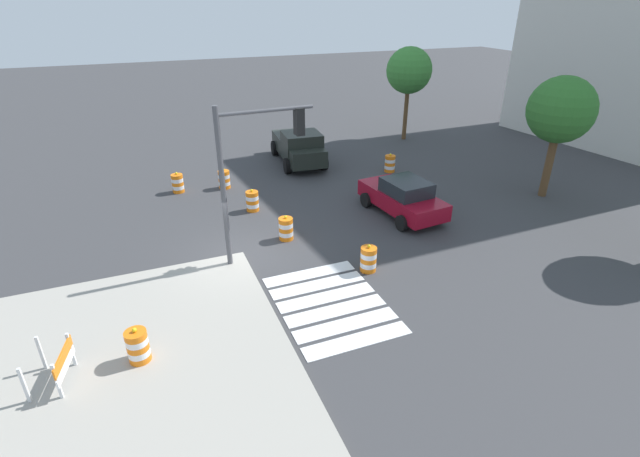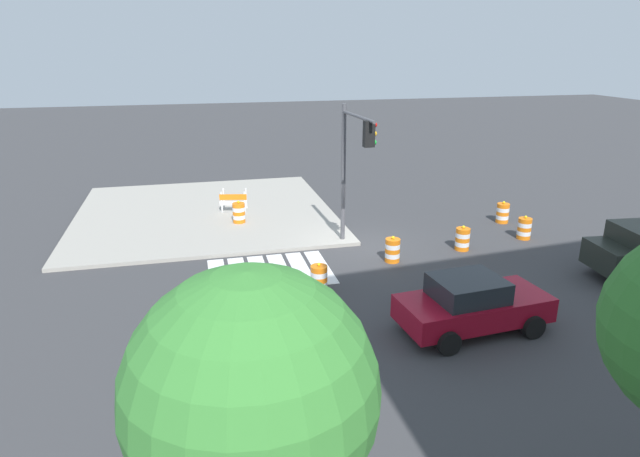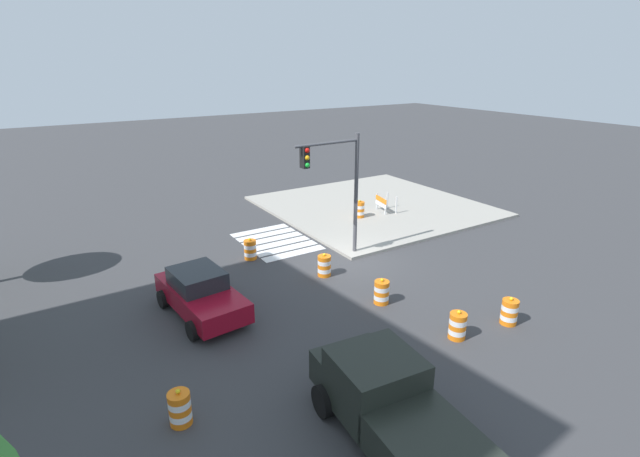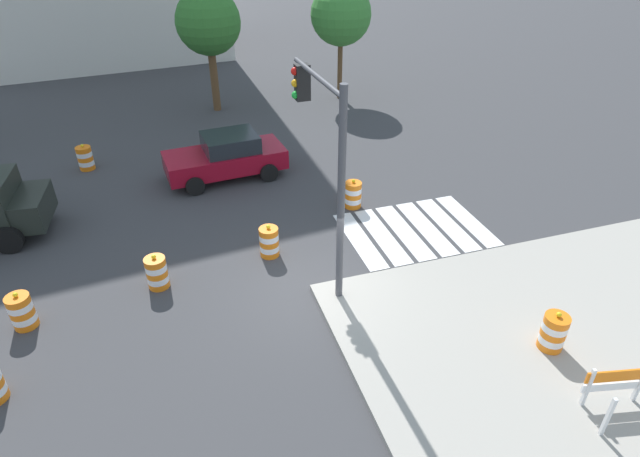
% 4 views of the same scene
% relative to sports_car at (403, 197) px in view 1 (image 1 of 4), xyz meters
% --- Properties ---
extents(ground_plane, '(120.00, 120.00, 0.00)m').
position_rel_sports_car_xyz_m(ground_plane, '(0.96, -7.32, -0.81)').
color(ground_plane, '#38383A').
extents(sidewalk_corner, '(12.00, 12.00, 0.15)m').
position_rel_sports_car_xyz_m(sidewalk_corner, '(6.96, -13.32, -0.74)').
color(sidewalk_corner, '#9E998E').
rests_on(sidewalk_corner, ground).
extents(crosswalk_stripes, '(4.35, 3.20, 0.02)m').
position_rel_sports_car_xyz_m(crosswalk_stripes, '(4.96, -5.52, -0.80)').
color(crosswalk_stripes, silver).
rests_on(crosswalk_stripes, ground).
extents(sports_car, '(4.45, 2.43, 1.63)m').
position_rel_sports_car_xyz_m(sports_car, '(0.00, 0.00, 0.00)').
color(sports_car, maroon).
rests_on(sports_car, ground).
extents(pickup_truck, '(5.31, 2.73, 1.92)m').
position_rel_sports_car_xyz_m(pickup_truck, '(-8.14, -1.80, 0.16)').
color(pickup_truck, black).
rests_on(pickup_truck, ground).
extents(traffic_barrel_near_corner, '(0.56, 0.56, 1.02)m').
position_rel_sports_car_xyz_m(traffic_barrel_near_corner, '(3.62, -3.53, -0.36)').
color(traffic_barrel_near_corner, orange).
rests_on(traffic_barrel_near_corner, ground).
extents(traffic_barrel_crosswalk_end, '(0.56, 0.56, 1.02)m').
position_rel_sports_car_xyz_m(traffic_barrel_crosswalk_end, '(-2.85, -5.95, -0.36)').
color(traffic_barrel_crosswalk_end, orange).
rests_on(traffic_barrel_crosswalk_end, ground).
extents(traffic_barrel_median_near, '(0.56, 0.56, 1.02)m').
position_rel_sports_car_xyz_m(traffic_barrel_median_near, '(-6.34, -8.74, -0.36)').
color(traffic_barrel_median_near, orange).
rests_on(traffic_barrel_median_near, ground).
extents(traffic_barrel_median_far, '(0.56, 0.56, 1.02)m').
position_rel_sports_car_xyz_m(traffic_barrel_median_far, '(0.31, -5.43, -0.36)').
color(traffic_barrel_median_far, orange).
rests_on(traffic_barrel_median_far, ground).
extents(traffic_barrel_far_curb, '(0.56, 0.56, 1.02)m').
position_rel_sports_car_xyz_m(traffic_barrel_far_curb, '(-6.02, -6.54, -0.36)').
color(traffic_barrel_far_curb, orange).
rests_on(traffic_barrel_far_curb, ground).
extents(traffic_barrel_lane_center, '(0.56, 0.56, 1.02)m').
position_rel_sports_car_xyz_m(traffic_barrel_lane_center, '(-5.04, 2.28, -0.36)').
color(traffic_barrel_lane_center, orange).
rests_on(traffic_barrel_lane_center, ground).
extents(traffic_barrel_on_sidewalk, '(0.56, 0.56, 1.02)m').
position_rel_sports_car_xyz_m(traffic_barrel_on_sidewalk, '(5.52, -11.15, -0.21)').
color(traffic_barrel_on_sidewalk, orange).
rests_on(traffic_barrel_on_sidewalk, sidewalk_corner).
extents(construction_barricade, '(1.37, 1.02, 1.00)m').
position_rel_sports_car_xyz_m(construction_barricade, '(5.59, -12.96, -0.09)').
color(construction_barricade, silver).
rests_on(construction_barricade, sidewalk_corner).
extents(traffic_light_pole, '(0.48, 3.29, 5.50)m').
position_rel_sports_car_xyz_m(traffic_light_pole, '(1.50, -6.79, 3.10)').
color(traffic_light_pole, '#4C4C51').
rests_on(traffic_light_pole, sidewalk_corner).
extents(street_tree_streetside_near, '(2.94, 2.94, 5.56)m').
position_rel_sports_car_xyz_m(street_tree_streetside_near, '(0.69, 7.38, 3.23)').
color(street_tree_streetside_near, brown).
rests_on(street_tree_streetside_near, ground).
extents(street_tree_streetside_far, '(2.86, 2.86, 5.82)m').
position_rel_sports_car_xyz_m(street_tree_streetside_far, '(-10.33, 6.39, 3.55)').
color(street_tree_streetside_far, brown).
rests_on(street_tree_streetside_far, ground).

